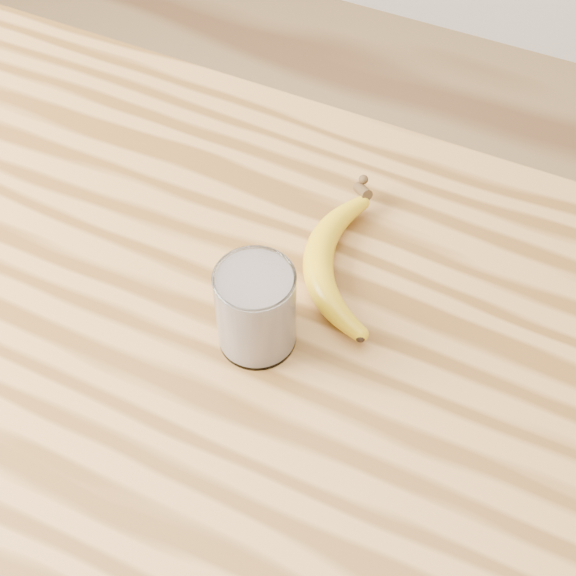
% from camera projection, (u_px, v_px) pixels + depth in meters
% --- Properties ---
extents(table, '(1.20, 0.80, 0.90)m').
position_uv_depth(table, '(195.00, 360.00, 1.05)').
color(table, '#B88342').
rests_on(table, ground).
extents(smoothie_glass, '(0.09, 0.09, 0.11)m').
position_uv_depth(smoothie_glass, '(256.00, 309.00, 0.87)').
color(smoothie_glass, white).
rests_on(smoothie_glass, table).
extents(banana, '(0.22, 0.32, 0.04)m').
position_uv_depth(banana, '(317.00, 262.00, 0.96)').
color(banana, gold).
rests_on(banana, table).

